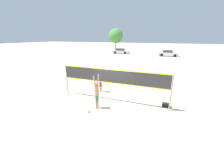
% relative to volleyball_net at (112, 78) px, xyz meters
% --- Properties ---
extents(ground_plane, '(200.00, 200.00, 0.00)m').
position_rel_volleyball_net_xyz_m(ground_plane, '(0.00, 0.00, -1.69)').
color(ground_plane, beige).
extents(volleyball_net, '(7.75, 0.09, 2.31)m').
position_rel_volleyball_net_xyz_m(volleyball_net, '(0.00, 0.00, 0.00)').
color(volleyball_net, gray).
rests_on(volleyball_net, ground_plane).
extents(player_spiker, '(0.28, 0.71, 2.18)m').
position_rel_volleyball_net_xyz_m(player_spiker, '(-0.46, -1.38, -0.54)').
color(player_spiker, tan).
rests_on(player_spiker, ground_plane).
extents(player_blocker, '(0.28, 0.68, 1.98)m').
position_rel_volleyball_net_xyz_m(player_blocker, '(-1.58, 1.37, -0.66)').
color(player_blocker, tan).
rests_on(player_blocker, ground_plane).
extents(volleyball, '(0.21, 0.21, 0.21)m').
position_rel_volleyball_net_xyz_m(volleyball, '(-0.70, -2.09, -1.58)').
color(volleyball, silver).
rests_on(volleyball, ground_plane).
extents(gear_bag, '(0.51, 0.31, 0.23)m').
position_rel_volleyball_net_xyz_m(gear_bag, '(3.62, 0.52, -1.58)').
color(gear_bag, black).
rests_on(gear_bag, ground_plane).
extents(parked_car_near, '(4.69, 2.08, 1.39)m').
position_rel_volleyball_net_xyz_m(parked_car_near, '(2.49, 28.26, -1.06)').
color(parked_car_near, '#B7B7BC').
rests_on(parked_car_near, ground_plane).
extents(parked_car_mid, '(4.50, 1.93, 1.35)m').
position_rel_volleyball_net_xyz_m(parked_car_mid, '(-9.65, 29.75, -1.08)').
color(parked_car_mid, '#B7B7BC').
rests_on(parked_car_mid, ground_plane).
extents(tree_left_cluster, '(4.12, 4.12, 6.63)m').
position_rel_volleyball_net_xyz_m(tree_left_cluster, '(-12.37, 32.92, 2.87)').
color(tree_left_cluster, brown).
rests_on(tree_left_cluster, ground_plane).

